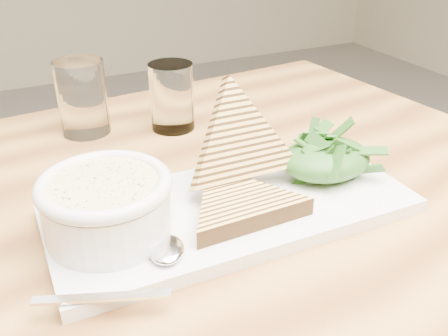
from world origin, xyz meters
name	(u,v)px	position (x,y,z in m)	size (l,w,h in m)	color
table_top	(129,234)	(-0.19, 0.16, 0.73)	(1.15, 0.76, 0.04)	#A67437
table_leg_br	(314,231)	(0.33, 0.50, 0.36)	(0.06, 0.06, 0.71)	#A67437
platter	(232,208)	(-0.08, 0.12, 0.76)	(0.41, 0.18, 0.02)	white
soup_bowl	(108,212)	(-0.22, 0.13, 0.79)	(0.13, 0.13, 0.05)	white
soup	(104,186)	(-0.22, 0.13, 0.82)	(0.11, 0.11, 0.01)	beige
bowl_rim	(104,184)	(-0.22, 0.13, 0.82)	(0.13, 0.13, 0.01)	white
sandwich_flat	(240,204)	(-0.08, 0.10, 0.78)	(0.16, 0.16, 0.02)	#DAAC58
sandwich_lean	(240,144)	(-0.05, 0.16, 0.82)	(0.16, 0.16, 0.09)	#DAAC58
salad_base	(326,159)	(0.05, 0.13, 0.79)	(0.11, 0.09, 0.04)	#1C4717
arugula_pile	(326,155)	(0.05, 0.13, 0.79)	(0.11, 0.10, 0.05)	#2D5F20
spoon_bowl	(166,249)	(-0.18, 0.07, 0.77)	(0.03, 0.05, 0.01)	silver
spoon_handle	(102,297)	(-0.25, 0.03, 0.77)	(0.12, 0.01, 0.00)	silver
glass_near	(82,98)	(-0.18, 0.42, 0.81)	(0.07, 0.07, 0.11)	white
glass_far	(172,97)	(-0.05, 0.38, 0.80)	(0.07, 0.07, 0.10)	white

